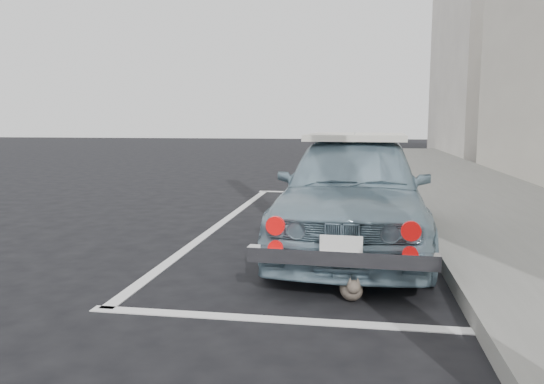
# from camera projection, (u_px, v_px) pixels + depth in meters

# --- Properties ---
(ground) EXTENTS (80.00, 80.00, 0.00)m
(ground) POSITION_uv_depth(u_px,v_px,m) (235.00, 295.00, 4.41)
(ground) COLOR black
(ground) RESTS_ON ground
(building_far) EXTENTS (3.50, 10.00, 8.00)m
(building_far) POSITION_uv_depth(u_px,v_px,m) (488.00, 60.00, 22.44)
(building_far) COLOR beige
(building_far) RESTS_ON ground
(pline_rear) EXTENTS (3.00, 0.12, 0.01)m
(pline_rear) POSITION_uv_depth(u_px,v_px,m) (286.00, 320.00, 3.84)
(pline_rear) COLOR silver
(pline_rear) RESTS_ON ground
(pline_front) EXTENTS (3.00, 0.12, 0.01)m
(pline_front) POSITION_uv_depth(u_px,v_px,m) (333.00, 193.00, 10.69)
(pline_front) COLOR silver
(pline_front) RESTS_ON ground
(pline_side) EXTENTS (0.12, 7.00, 0.01)m
(pline_side) POSITION_uv_depth(u_px,v_px,m) (221.00, 223.00, 7.49)
(pline_side) COLOR silver
(pline_side) RESTS_ON ground
(retro_coupe) EXTENTS (1.72, 3.97, 1.33)m
(retro_coupe) POSITION_uv_depth(u_px,v_px,m) (354.00, 190.00, 5.94)
(retro_coupe) COLOR #7997A8
(retro_coupe) RESTS_ON ground
(cat) EXTENTS (0.23, 0.42, 0.22)m
(cat) POSITION_uv_depth(u_px,v_px,m) (352.00, 288.00, 4.27)
(cat) COLOR #5F5548
(cat) RESTS_ON ground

